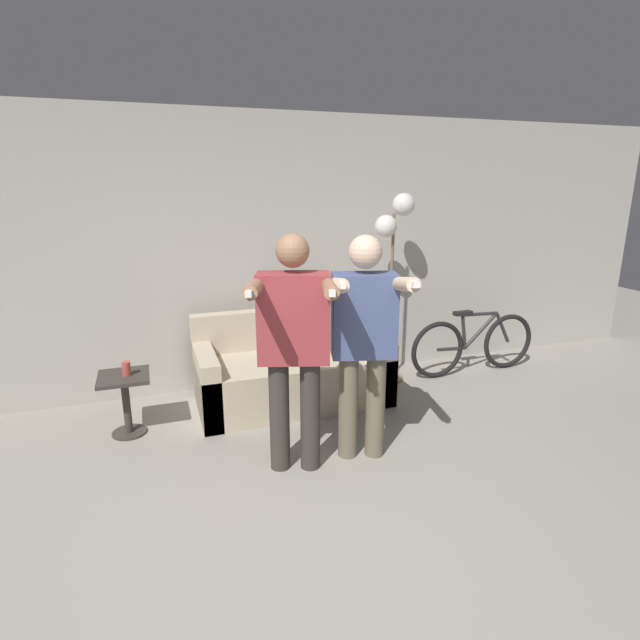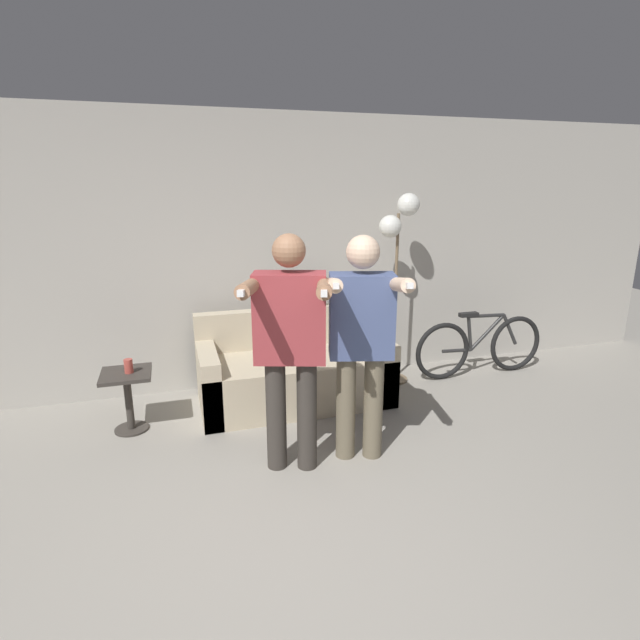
# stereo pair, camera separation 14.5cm
# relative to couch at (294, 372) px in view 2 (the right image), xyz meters

# --- Properties ---
(ground_plane) EXTENTS (16.00, 16.00, 0.00)m
(ground_plane) POSITION_rel_couch_xyz_m (-0.49, -2.24, -0.28)
(ground_plane) COLOR gray
(wall_back) EXTENTS (10.00, 0.05, 2.60)m
(wall_back) POSITION_rel_couch_xyz_m (-0.49, 0.57, 1.02)
(wall_back) COLOR #B7B2A8
(wall_back) RESTS_ON ground_plane
(couch) EXTENTS (1.71, 0.82, 0.81)m
(couch) POSITION_rel_couch_xyz_m (0.00, 0.00, 0.00)
(couch) COLOR beige
(couch) RESTS_ON ground_plane
(person_left) EXTENTS (0.67, 0.78, 1.65)m
(person_left) POSITION_rel_couch_xyz_m (-0.29, -1.11, 0.69)
(person_left) COLOR #38332D
(person_left) RESTS_ON ground_plane
(person_right) EXTENTS (0.63, 0.76, 1.63)m
(person_right) POSITION_rel_couch_xyz_m (0.21, -1.11, 0.68)
(person_right) COLOR #6B604C
(person_right) RESTS_ON ground_plane
(cat) EXTENTS (0.51, 0.12, 0.19)m
(cat) POSITION_rel_couch_xyz_m (0.24, 0.31, 0.62)
(cat) COLOR #3D3833
(cat) RESTS_ON couch
(floor_lamp) EXTENTS (0.39, 0.31, 1.87)m
(floor_lamp) POSITION_rel_couch_xyz_m (1.09, 0.19, 1.19)
(floor_lamp) COLOR #756047
(floor_lamp) RESTS_ON ground_plane
(side_table) EXTENTS (0.39, 0.39, 0.50)m
(side_table) POSITION_rel_couch_xyz_m (-1.42, -0.17, 0.08)
(side_table) COLOR #38332D
(side_table) RESTS_ON ground_plane
(cup) EXTENTS (0.07, 0.07, 0.11)m
(cup) POSITION_rel_couch_xyz_m (-1.40, -0.19, 0.28)
(cup) COLOR #B7473D
(cup) RESTS_ON side_table
(bicycle) EXTENTS (1.48, 0.07, 0.69)m
(bicycle) POSITION_rel_couch_xyz_m (2.01, 0.06, 0.04)
(bicycle) COLOR black
(bicycle) RESTS_ON ground_plane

